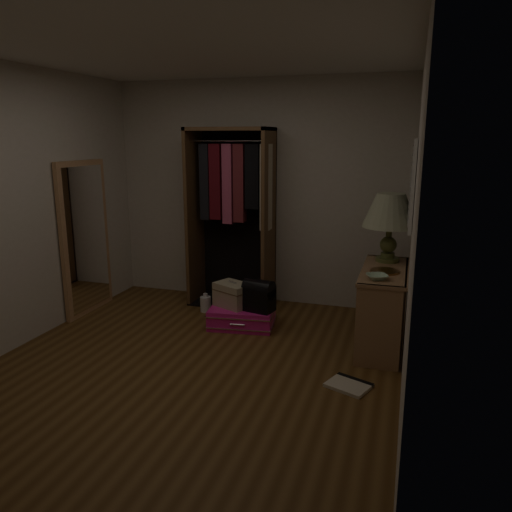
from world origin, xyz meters
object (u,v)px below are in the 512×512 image
(pink_suitcase, at_px, (242,316))
(train_case, at_px, (233,295))
(white_jug, at_px, (206,304))
(black_bag, at_px, (259,295))
(open_wardrobe, at_px, (234,202))
(table_lamp, at_px, (390,212))
(console_bookshelf, at_px, (383,305))
(floor_mirror, at_px, (85,238))

(pink_suitcase, xyz_separation_m, train_case, (-0.10, 0.00, 0.23))
(train_case, distance_m, white_jug, 0.58)
(train_case, bearing_deg, black_bag, 15.03)
(open_wardrobe, distance_m, white_jug, 1.21)
(black_bag, height_order, table_lamp, table_lamp)
(pink_suitcase, distance_m, train_case, 0.25)
(console_bookshelf, distance_m, train_case, 1.53)
(console_bookshelf, bearing_deg, open_wardrobe, 157.30)
(pink_suitcase, distance_m, white_jug, 0.62)
(console_bookshelf, relative_size, table_lamp, 1.63)
(open_wardrobe, height_order, train_case, open_wardrobe)
(train_case, bearing_deg, floor_mirror, -152.69)
(floor_mirror, bearing_deg, table_lamp, 5.74)
(table_lamp, bearing_deg, pink_suitcase, -170.05)
(console_bookshelf, height_order, table_lamp, table_lamp)
(console_bookshelf, xyz_separation_m, pink_suitcase, (-1.43, 0.04, -0.29))
(open_wardrobe, height_order, pink_suitcase, open_wardrobe)
(console_bookshelf, xyz_separation_m, table_lamp, (0.00, 0.29, 0.84))
(white_jug, bearing_deg, train_case, -33.71)
(console_bookshelf, xyz_separation_m, train_case, (-1.53, 0.04, -0.06))
(console_bookshelf, bearing_deg, table_lamp, 89.23)
(floor_mirror, xyz_separation_m, pink_suitcase, (1.81, 0.07, -0.75))
(console_bookshelf, relative_size, white_jug, 5.25)
(console_bookshelf, height_order, pink_suitcase, console_bookshelf)
(console_bookshelf, bearing_deg, black_bag, -179.61)
(open_wardrobe, xyz_separation_m, floor_mirror, (-1.48, -0.77, -0.37))
(black_bag, relative_size, table_lamp, 0.50)
(black_bag, height_order, white_jug, black_bag)
(floor_mirror, bearing_deg, console_bookshelf, 0.63)
(open_wardrobe, relative_size, table_lamp, 2.99)
(black_bag, xyz_separation_m, table_lamp, (1.23, 0.30, 0.86))
(table_lamp, bearing_deg, white_jug, 178.68)
(console_bookshelf, bearing_deg, white_jug, 170.34)
(table_lamp, height_order, white_jug, table_lamp)
(open_wardrobe, bearing_deg, train_case, -71.76)
(floor_mirror, height_order, black_bag, floor_mirror)
(open_wardrobe, height_order, white_jug, open_wardrobe)
(open_wardrobe, height_order, table_lamp, open_wardrobe)
(console_bookshelf, bearing_deg, train_case, 178.40)
(pink_suitcase, height_order, table_lamp, table_lamp)
(console_bookshelf, distance_m, open_wardrobe, 2.08)
(open_wardrobe, bearing_deg, console_bookshelf, -22.70)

